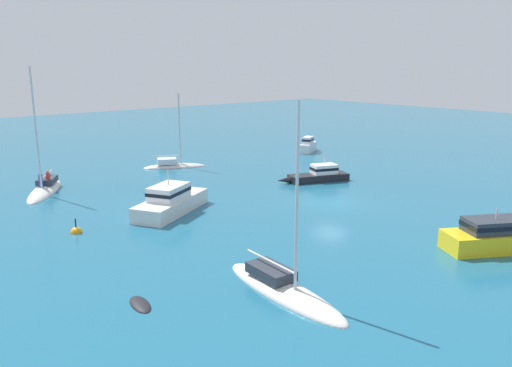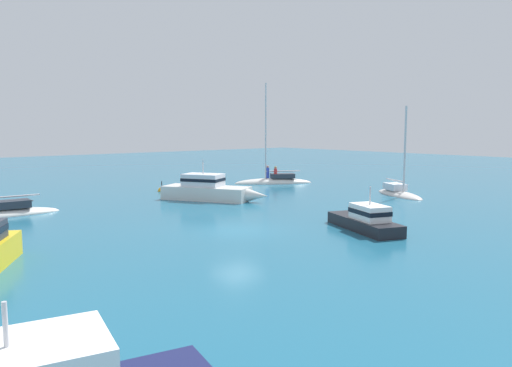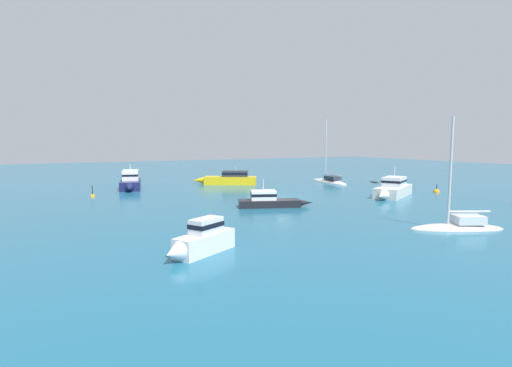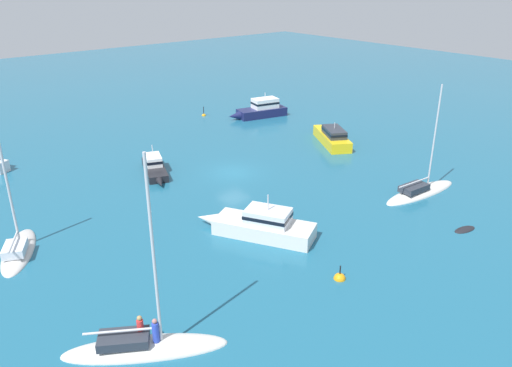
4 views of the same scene
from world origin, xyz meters
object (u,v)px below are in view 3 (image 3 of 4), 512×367
ketch (329,182)px  mooring_buoy (437,192)px  powerboat (130,181)px  channel_buoy (93,196)px  motor_cruiser (393,189)px  skiff (375,182)px  ketch_2 (458,227)px  launch_1 (269,200)px  launch (229,179)px  launch_2 (201,240)px

ketch → mooring_buoy: ketch is taller
powerboat → channel_buoy: bearing=-29.8°
motor_cruiser → skiff: bearing=-155.9°
powerboat → ketch_2: ketch_2 is taller
motor_cruiser → launch_1: bearing=-29.5°
launch → skiff: size_ratio=4.16×
launch_1 → powerboat: 21.06m
launch_1 → skiff: bearing=47.0°
launch_1 → motor_cruiser: motor_cruiser is taller
ketch → channel_buoy: ketch is taller
launch → mooring_buoy: bearing=163.9°
ketch → ketch_2: (-27.84, 11.00, 0.05)m
powerboat → skiff: (-8.00, -31.50, -0.89)m
skiff → launch: bearing=-100.4°
launch_1 → launch_2: 15.29m
launch_1 → ketch: (14.34, -17.61, -0.45)m
ketch → launch_2: ketch is taller
ketch → motor_cruiser: (-14.41, 2.89, 0.67)m
ketch → channel_buoy: (-0.25, 30.69, -0.09)m
channel_buoy → skiff: bearing=-94.3°
launch → powerboat: (0.98, 12.52, 0.13)m
channel_buoy → mooring_buoy: size_ratio=1.13×
launch_1 → ketch: 22.72m
launch_1 → launch_2: (-11.27, 10.33, 0.17)m
mooring_buoy → launch_2: bearing=109.5°
launch → mooring_buoy: (-18.28, -17.47, -0.75)m
ketch → channel_buoy: bearing=94.4°
launch → skiff: (-7.03, -18.98, -0.76)m
motor_cruiser → channel_buoy: (14.16, 27.80, -0.76)m
launch_1 → launch_2: size_ratio=1.46×
ketch_2 → channel_buoy: size_ratio=5.46×
mooring_buoy → powerboat: bearing=57.3°
channel_buoy → ketch_2: bearing=-144.5°
ketch → ketch_2: ketch is taller
ketch_2 → launch_1: bearing=-37.7°
skiff → ketch: bearing=-108.3°
powerboat → channel_buoy: powerboat is taller
launch_2 → mooring_buoy: 33.98m
launch_2 → mooring_buoy: size_ratio=3.60×
powerboat → launch_1: bearing=35.7°
motor_cruiser → channel_buoy: bearing=-56.3°
mooring_buoy → launch: bearing=43.7°
ketch → launch_2: bearing=136.4°
launch → ketch_2: (-31.87, -2.40, -0.59)m
skiff → ketch_2: size_ratio=0.25×
powerboat → ketch_2: 36.08m
ketch → channel_buoy: 30.70m
powerboat → motor_cruiser: bearing=62.3°
launch → launch_1: 18.85m
launch → ketch: ketch is taller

